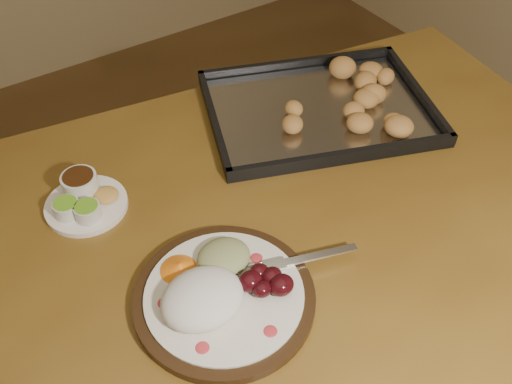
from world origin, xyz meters
TOP-DOWN VIEW (x-y plane):
  - dining_table at (0.23, 0.11)m, footprint 1.62×1.11m
  - dinner_plate at (0.13, 0.02)m, footprint 0.37×0.28m
  - condiment_saucer at (0.03, 0.33)m, footprint 0.15×0.15m
  - baking_tray at (0.56, 0.32)m, footprint 0.56×0.49m

SIDE VIEW (x-z plane):
  - dining_table at x=0.23m, z-range 0.28..1.03m
  - baking_tray at x=0.56m, z-range 0.74..0.79m
  - condiment_saucer at x=0.03m, z-range 0.74..0.79m
  - dinner_plate at x=0.13m, z-range 0.74..0.80m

